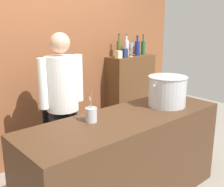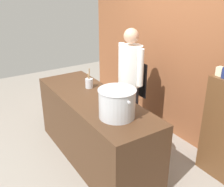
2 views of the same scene
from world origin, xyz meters
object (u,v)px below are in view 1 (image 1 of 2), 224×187
at_px(spice_tin_cream, 119,54).
at_px(wine_glass_wide, 132,46).
at_px(chef, 62,98).
at_px(wine_bottle_green, 143,47).
at_px(utensil_crock, 91,114).
at_px(stockpot_large, 167,91).
at_px(wine_bottle_olive, 119,48).
at_px(spice_tin_navy, 125,53).
at_px(wine_bottle_clear, 126,48).
at_px(wine_glass_tall, 131,48).
at_px(wine_bottle_cobalt, 137,48).

bearing_deg(spice_tin_cream, wine_glass_wide, 18.59).
bearing_deg(chef, wine_bottle_green, -166.74).
bearing_deg(wine_bottle_green, chef, -165.45).
distance_m(wine_glass_wide, spice_tin_cream, 0.45).
relative_size(utensil_crock, wine_glass_wide, 1.47).
bearing_deg(wine_glass_wide, stockpot_large, -121.23).
height_order(utensil_crock, spice_tin_cream, spice_tin_cream).
distance_m(stockpot_large, wine_bottle_olive, 1.36).
bearing_deg(utensil_crock, spice_tin_navy, 36.23).
distance_m(wine_bottle_clear, wine_bottle_olive, 0.18).
xyz_separation_m(stockpot_large, spice_tin_cream, (0.37, 1.16, 0.25)).
relative_size(stockpot_large, wine_bottle_green, 1.52).
bearing_deg(wine_bottle_green, wine_glass_wide, 153.64).
bearing_deg(wine_bottle_green, stockpot_large, -127.65).
relative_size(chef, utensil_crock, 6.03).
distance_m(wine_bottle_olive, wine_glass_wide, 0.34).
bearing_deg(spice_tin_cream, chef, -161.64).
bearing_deg(wine_bottle_green, wine_glass_tall, -167.01).
distance_m(utensil_crock, spice_tin_navy, 1.72).
distance_m(wine_bottle_cobalt, wine_bottle_olive, 0.33).
relative_size(chef, spice_tin_navy, 12.90).
bearing_deg(wine_bottle_green, utensil_crock, -149.49).
bearing_deg(wine_bottle_olive, wine_glass_tall, -35.63).
xyz_separation_m(stockpot_large, wine_bottle_cobalt, (0.77, 1.19, 0.31)).
xyz_separation_m(wine_bottle_olive, spice_tin_cream, (-0.09, -0.09, -0.07)).
xyz_separation_m(utensil_crock, spice_tin_navy, (1.36, 0.99, 0.35)).
bearing_deg(wine_glass_tall, chef, -165.07).
bearing_deg(wine_glass_tall, spice_tin_cream, 176.19).
bearing_deg(wine_bottle_olive, wine_bottle_cobalt, -10.11).
height_order(chef, wine_bottle_cobalt, chef).
distance_m(spice_tin_cream, spice_tin_navy, 0.10).
bearing_deg(wine_glass_wide, wine_bottle_cobalt, -96.37).
xyz_separation_m(utensil_crock, wine_bottle_clear, (1.53, 1.14, 0.41)).
bearing_deg(wine_bottle_green, spice_tin_navy, -169.39).
height_order(stockpot_large, wine_bottle_green, wine_bottle_green).
bearing_deg(wine_bottle_cobalt, chef, -165.17).
height_order(wine_glass_wide, spice_tin_navy, wine_glass_wide).
height_order(chef, spice_tin_navy, chef).
height_order(wine_bottle_cobalt, spice_tin_navy, wine_bottle_cobalt).
xyz_separation_m(wine_glass_tall, wine_glass_wide, (0.19, 0.16, -0.00)).
distance_m(stockpot_large, wine_glass_tall, 1.33).
bearing_deg(spice_tin_navy, wine_glass_tall, 4.43).
relative_size(wine_bottle_cobalt, spice_tin_navy, 2.32).
bearing_deg(spice_tin_cream, wine_bottle_clear, 23.54).
height_order(wine_bottle_olive, wine_glass_wide, wine_bottle_olive).
bearing_deg(wine_bottle_clear, wine_bottle_green, -9.54).
distance_m(wine_bottle_olive, spice_tin_navy, 0.13).
relative_size(wine_bottle_green, spice_tin_navy, 2.37).
height_order(utensil_crock, spice_tin_navy, spice_tin_navy).
height_order(wine_bottle_olive, spice_tin_navy, wine_bottle_olive).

